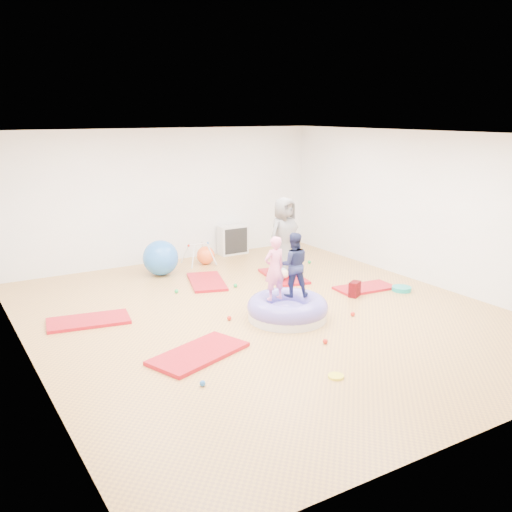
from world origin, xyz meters
TOP-DOWN VIEW (x-y plane):
  - room at (0.00, 0.00)m, footprint 7.01×8.01m
  - gym_mat_front_left at (-1.58, -0.85)m, footprint 1.47×1.08m
  - gym_mat_mid_left at (-2.49, 1.12)m, footprint 1.30×0.81m
  - gym_mat_center_back at (-0.02, 2.06)m, footprint 0.94×1.34m
  - gym_mat_right at (2.27, 0.24)m, footprint 1.12×0.63m
  - gym_mat_rear_right at (1.42, 1.61)m, footprint 0.81×1.30m
  - inflatable_cushion at (0.20, -0.31)m, footprint 1.26×1.26m
  - child_pink at (0.03, -0.20)m, footprint 0.37×0.26m
  - child_navy at (0.38, -0.20)m, footprint 0.61×0.56m
  - adult_caregiver at (1.43, 1.63)m, footprint 0.83×0.64m
  - infant at (1.22, 1.42)m, footprint 0.36×0.37m
  - ball_pit_balls at (0.34, 0.48)m, footprint 4.44×3.92m
  - exercise_ball_blue at (-0.55, 3.01)m, footprint 0.70×0.70m
  - exercise_ball_orange at (0.57, 3.30)m, footprint 0.38×0.38m
  - infant_play_gym at (0.42, 3.33)m, footprint 0.59×0.56m
  - cube_shelf at (1.50, 3.79)m, footprint 0.66×0.32m
  - balance_disc at (2.76, -0.19)m, footprint 0.34×0.34m
  - backpack at (1.82, -0.00)m, footprint 0.27×0.24m
  - yellow_toy at (-0.43, -2.29)m, footprint 0.20×0.20m

SIDE VIEW (x-z plane):
  - yellow_toy at x=-0.43m, z-range 0.00..0.03m
  - gym_mat_right at x=2.27m, z-range 0.00..0.04m
  - gym_mat_rear_right at x=1.42m, z-range 0.00..0.05m
  - gym_mat_center_back at x=-0.02m, z-range 0.00..0.05m
  - gym_mat_mid_left at x=-2.49m, z-range 0.00..0.05m
  - gym_mat_front_left at x=-1.58m, z-range 0.00..0.06m
  - ball_pit_balls at x=0.34m, z-range 0.00..0.07m
  - balance_disc at x=2.76m, z-range 0.00..0.08m
  - backpack at x=1.82m, z-range 0.00..0.27m
  - inflatable_cushion at x=0.20m, z-range -0.04..0.35m
  - infant at x=1.22m, z-range 0.05..0.27m
  - exercise_ball_orange at x=0.57m, z-range 0.00..0.38m
  - infant_play_gym at x=0.42m, z-range 0.08..0.53m
  - cube_shelf at x=1.50m, z-range 0.00..0.66m
  - exercise_ball_blue at x=-0.55m, z-range 0.00..0.70m
  - adult_caregiver at x=1.43m, z-range 0.05..1.57m
  - child_pink at x=0.03m, z-range 0.36..1.36m
  - child_navy at x=0.38m, z-range 0.36..1.38m
  - room at x=0.00m, z-range 0.00..2.80m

